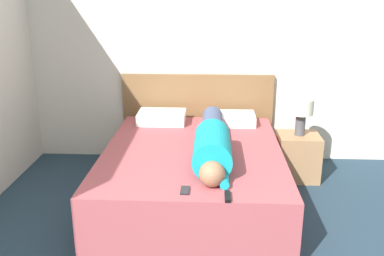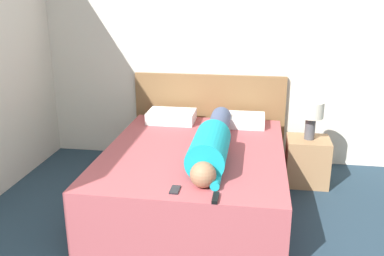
% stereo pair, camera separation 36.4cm
% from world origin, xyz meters
% --- Properties ---
extents(wall_back, '(5.09, 0.06, 2.60)m').
position_xyz_m(wall_back, '(0.00, 3.30, 1.30)').
color(wall_back, silver).
rests_on(wall_back, ground_plane).
extents(bed, '(1.60, 2.03, 0.53)m').
position_xyz_m(bed, '(-0.05, 2.11, 0.27)').
color(bed, '#A84C51').
rests_on(bed, ground_plane).
extents(headboard, '(1.72, 0.04, 1.00)m').
position_xyz_m(headboard, '(-0.05, 3.23, 0.50)').
color(headboard, brown).
rests_on(headboard, ground_plane).
extents(nightstand, '(0.42, 0.38, 0.48)m').
position_xyz_m(nightstand, '(1.02, 2.71, 0.24)').
color(nightstand, '#A37A51').
rests_on(nightstand, ground_plane).
extents(table_lamp, '(0.24, 0.24, 0.38)m').
position_xyz_m(table_lamp, '(1.02, 2.71, 0.75)').
color(table_lamp, '#4C4C51').
rests_on(table_lamp, nightstand).
extents(person_lying, '(0.30, 1.60, 0.30)m').
position_xyz_m(person_lying, '(0.12, 1.94, 0.67)').
color(person_lying, '#936B4C').
rests_on(person_lying, bed).
extents(pillow_near_headboard, '(0.51, 0.36, 0.12)m').
position_xyz_m(pillow_near_headboard, '(-0.43, 2.91, 0.59)').
color(pillow_near_headboard, white).
rests_on(pillow_near_headboard, bed).
extents(pillow_second, '(0.48, 0.36, 0.11)m').
position_xyz_m(pillow_second, '(0.33, 2.91, 0.59)').
color(pillow_second, white).
rests_on(pillow_second, bed).
extents(tv_remote, '(0.04, 0.15, 0.02)m').
position_xyz_m(tv_remote, '(0.23, 1.17, 0.55)').
color(tv_remote, black).
rests_on(tv_remote, bed).
extents(cell_phone, '(0.06, 0.13, 0.01)m').
position_xyz_m(cell_phone, '(-0.07, 1.26, 0.54)').
color(cell_phone, black).
rests_on(cell_phone, bed).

